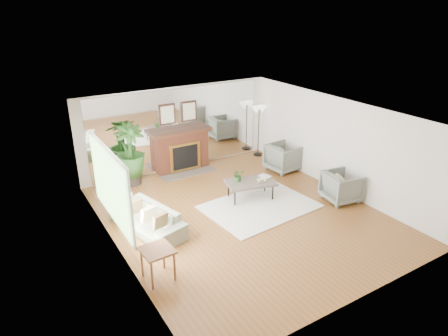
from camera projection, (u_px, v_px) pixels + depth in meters
ground at (242, 215)px, 9.65m from camera, size 7.00×7.00×0.00m
wall_left at (115, 198)px, 7.73m from camera, size 0.02×7.00×2.50m
wall_right at (337, 145)px, 10.59m from camera, size 0.02×7.00×2.50m
wall_back at (178, 129)px, 11.91m from camera, size 6.00×0.02×2.50m
mirror_panel at (178, 129)px, 11.89m from camera, size 5.40×0.04×2.40m
window_panel at (110, 186)px, 8.02m from camera, size 0.04×2.40×1.50m
fireplace at (182, 149)px, 11.96m from camera, size 1.85×0.83×2.05m
area_rug at (260, 206)px, 10.01m from camera, size 2.82×2.13×0.03m
coffee_table at (251, 183)px, 10.25m from camera, size 1.37×0.99×0.50m
sofa at (147, 219)px, 8.89m from camera, size 1.25×2.10×0.57m
armchair_back at (283, 157)px, 12.04m from camera, size 0.97×0.95×0.82m
armchair_front at (342, 187)px, 10.20m from camera, size 0.98×0.96×0.78m
side_table at (157, 254)px, 7.24m from camera, size 0.59×0.59×0.64m
potted_ficus at (130, 153)px, 10.93m from camera, size 0.86×0.86×1.74m
floor_lamp at (259, 114)px, 12.83m from camera, size 0.54×0.30×1.67m
tabletop_plant at (238, 175)px, 10.20m from camera, size 0.34×0.31×0.33m
fruit_bowl at (261, 181)px, 10.21m from camera, size 0.29×0.29×0.06m
book at (262, 178)px, 10.42m from camera, size 0.32×0.37×0.02m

